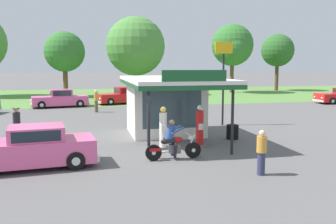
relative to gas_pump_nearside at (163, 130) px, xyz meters
name	(u,v)px	position (x,y,z in m)	size (l,w,h in m)	color
ground_plane	(160,155)	(-0.35, -1.02, -0.86)	(300.00, 300.00, 0.00)	#5B5959
grass_verge_strip	(111,95)	(-0.35, 28.98, -0.86)	(120.00, 24.00, 0.01)	#56843D
service_station_kiosk	(166,101)	(0.84, 3.21, 0.92)	(4.40, 7.70, 3.51)	silver
gas_pump_nearside	(163,130)	(0.00, 0.00, 0.00)	(0.44, 0.44, 1.89)	slate
gas_pump_offside	(200,128)	(1.68, 0.00, 0.02)	(0.44, 0.44, 1.93)	slate
motorcycle_with_rider	(173,143)	(-0.01, -1.88, -0.21)	(2.27, 0.70, 1.58)	black
featured_classic_sedan	(29,149)	(-5.34, -1.95, -0.16)	(5.07, 2.31, 1.52)	#E55993
parked_car_back_row_far_left	(60,99)	(-5.51, 17.79, -0.17)	(5.08, 2.64, 1.54)	#E55993
parked_car_back_row_centre_right	(126,96)	(0.45, 19.51, -0.14)	(5.83, 3.20, 1.57)	red
bystander_standing_back_lot	(17,124)	(-6.55, 2.87, 0.04)	(0.37, 0.37, 1.68)	brown
bystander_strolling_foreground	(262,152)	(2.45, -4.54, -0.05)	(0.34, 0.34, 1.54)	#2D3351
bystander_admiring_sedan	(96,100)	(-2.54, 13.48, 0.07)	(0.34, 0.34, 1.75)	brown
tree_oak_right	(233,46)	(15.42, 30.11, 5.14)	(5.41, 5.61, 8.87)	brown
tree_oak_distant_spare	(135,48)	(2.60, 29.61, 4.83)	(7.09, 7.09, 9.40)	brown
tree_oak_far_right	(278,51)	(23.15, 32.54, 4.65)	(4.54, 4.54, 7.89)	brown
tree_oak_left	(64,53)	(-5.57, 28.45, 4.11)	(4.55, 4.61, 7.39)	brown
roadside_pole_sign	(223,69)	(4.88, 5.60, 2.57)	(1.10, 0.12, 5.06)	black
spare_tire_stack	(232,132)	(3.83, 1.39, -0.50)	(0.60, 0.60, 0.72)	black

